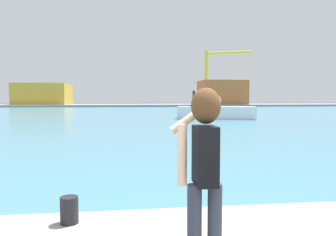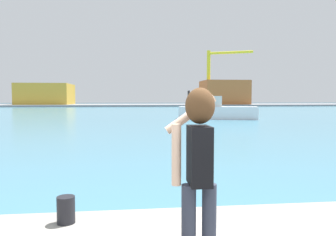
{
  "view_description": "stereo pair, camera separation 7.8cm",
  "coord_description": "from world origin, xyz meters",
  "px_view_note": "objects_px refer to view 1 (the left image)",
  "views": [
    {
      "loc": [
        -0.97,
        -2.72,
        2.26
      ],
      "look_at": [
        0.3,
        7.57,
        1.63
      ],
      "focal_mm": 34.73,
      "sensor_mm": 36.0,
      "label": 1
    },
    {
      "loc": [
        -0.9,
        -2.73,
        2.26
      ],
      "look_at": [
        0.3,
        7.57,
        1.63
      ],
      "focal_mm": 34.73,
      "sensor_mm": 36.0,
      "label": 2
    }
  ],
  "objects_px": {
    "warehouse_right": "(222,93)",
    "boat_moored": "(214,111)",
    "warehouse_left": "(44,94)",
    "harbor_bollard": "(69,210)",
    "person_photographer": "(204,159)",
    "port_crane": "(212,71)"
  },
  "relations": [
    {
      "from": "harbor_bollard",
      "to": "warehouse_right",
      "type": "xyz_separation_m",
      "value": [
        28.02,
        88.01,
        3.12
      ]
    },
    {
      "from": "warehouse_right",
      "to": "boat_moored",
      "type": "bearing_deg",
      "value": -107.17
    },
    {
      "from": "boat_moored",
      "to": "port_crane",
      "type": "height_order",
      "value": "port_crane"
    },
    {
      "from": "person_photographer",
      "to": "warehouse_left",
      "type": "relative_size",
      "value": 0.12
    },
    {
      "from": "harbor_bollard",
      "to": "person_photographer",
      "type": "bearing_deg",
      "value": -41.37
    },
    {
      "from": "warehouse_left",
      "to": "warehouse_right",
      "type": "bearing_deg",
      "value": -4.41
    },
    {
      "from": "harbor_bollard",
      "to": "boat_moored",
      "type": "bearing_deg",
      "value": 71.39
    },
    {
      "from": "person_photographer",
      "to": "port_crane",
      "type": "relative_size",
      "value": 0.11
    },
    {
      "from": "boat_moored",
      "to": "warehouse_right",
      "type": "height_order",
      "value": "warehouse_right"
    },
    {
      "from": "boat_moored",
      "to": "warehouse_left",
      "type": "relative_size",
      "value": 0.61
    },
    {
      "from": "person_photographer",
      "to": "warehouse_right",
      "type": "bearing_deg",
      "value": -15.48
    },
    {
      "from": "boat_moored",
      "to": "warehouse_right",
      "type": "relative_size",
      "value": 0.68
    },
    {
      "from": "warehouse_left",
      "to": "warehouse_right",
      "type": "xyz_separation_m",
      "value": [
        51.07,
        -3.94,
        0.5
      ]
    },
    {
      "from": "person_photographer",
      "to": "harbor_bollard",
      "type": "distance_m",
      "value": 2.17
    },
    {
      "from": "harbor_bollard",
      "to": "warehouse_right",
      "type": "height_order",
      "value": "warehouse_right"
    },
    {
      "from": "boat_moored",
      "to": "warehouse_left",
      "type": "xyz_separation_m",
      "value": [
        -33.09,
        62.17,
        2.5
      ]
    },
    {
      "from": "boat_moored",
      "to": "warehouse_right",
      "type": "xyz_separation_m",
      "value": [
        17.99,
        58.23,
        3.0
      ]
    },
    {
      "from": "person_photographer",
      "to": "warehouse_left",
      "type": "xyz_separation_m",
      "value": [
        -24.55,
        93.26,
        1.73
      ]
    },
    {
      "from": "harbor_bollard",
      "to": "warehouse_right",
      "type": "bearing_deg",
      "value": 72.34
    },
    {
      "from": "boat_moored",
      "to": "warehouse_right",
      "type": "distance_m",
      "value": 61.02
    },
    {
      "from": "boat_moored",
      "to": "harbor_bollard",
      "type": "bearing_deg",
      "value": -92.98
    },
    {
      "from": "port_crane",
      "to": "harbor_bollard",
      "type": "bearing_deg",
      "value": -105.98
    }
  ]
}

